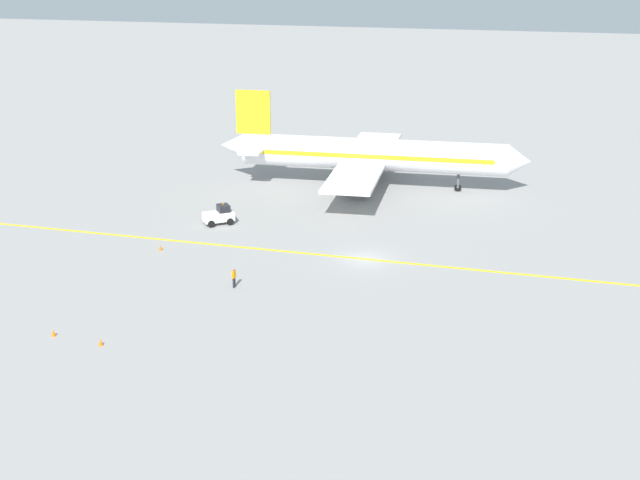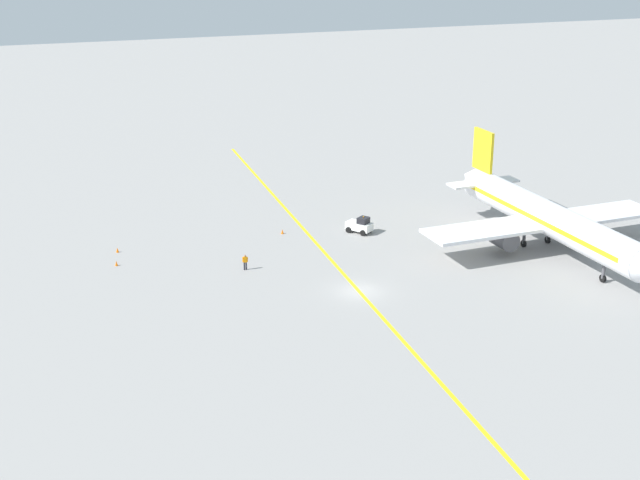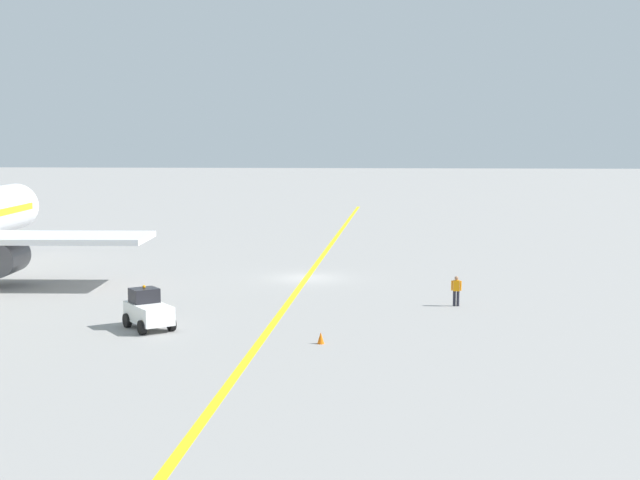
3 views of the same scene
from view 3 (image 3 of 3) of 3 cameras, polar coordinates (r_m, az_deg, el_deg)
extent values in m
plane|color=gray|center=(59.34, -0.87, -2.44)|extent=(400.00, 400.00, 0.00)
cube|color=yellow|center=(59.34, -0.87, -2.44)|extent=(5.22, 119.92, 0.01)
cone|color=white|center=(76.80, -18.54, 2.15)|extent=(3.51, 2.53, 3.42)
cylinder|color=#4C4C51|center=(59.21, -19.50, -1.06)|extent=(2.33, 3.28, 2.20)
cube|color=white|center=(44.47, -10.90, -4.61)|extent=(2.99, 3.30, 0.90)
cube|color=black|center=(44.83, -11.19, -3.49)|extent=(1.68, 1.64, 0.70)
sphere|color=orange|center=(44.75, -11.20, -2.95)|extent=(0.16, 0.16, 0.16)
cylinder|color=black|center=(45.19, -12.24, -5.05)|extent=(0.62, 0.71, 0.70)
cylinder|color=black|center=(45.73, -10.48, -4.87)|extent=(0.62, 0.71, 0.70)
cylinder|color=black|center=(43.41, -11.32, -5.51)|extent=(0.62, 0.71, 0.70)
cylinder|color=black|center=(43.97, -9.49, -5.31)|extent=(0.62, 0.71, 0.70)
cylinder|color=#23232D|center=(50.16, 8.59, -3.72)|extent=(0.16, 0.16, 0.85)
cylinder|color=#23232D|center=(50.16, 8.82, -3.72)|extent=(0.16, 0.16, 0.85)
cube|color=orange|center=(50.04, 8.72, -2.90)|extent=(0.38, 0.26, 0.60)
cylinder|color=orange|center=(50.04, 8.45, -2.90)|extent=(0.10, 0.10, 0.55)
cylinder|color=orange|center=(50.04, 9.00, -2.91)|extent=(0.10, 0.10, 0.55)
sphere|color=#9E7051|center=(49.97, 8.73, -2.43)|extent=(0.22, 0.22, 0.22)
cone|color=orange|center=(40.77, 0.05, -6.28)|extent=(0.32, 0.32, 0.55)
camera|label=1|loc=(101.12, 48.41, 14.88)|focal=50.00mm
camera|label=2|loc=(137.86, 14.99, 17.00)|focal=50.00mm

